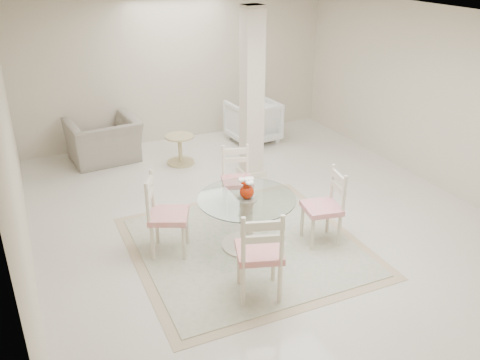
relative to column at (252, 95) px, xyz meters
name	(u,v)px	position (x,y,z in m)	size (l,w,h in m)	color
ground	(258,215)	(-0.50, -1.30, -1.35)	(7.00, 7.00, 0.00)	silver
room_shell	(261,86)	(-0.50, -1.30, 0.51)	(6.02, 7.02, 2.71)	beige
column	(252,95)	(0.00, 0.00, 0.00)	(0.30, 0.30, 2.70)	beige
area_rug	(246,246)	(-1.01, -1.99, -1.34)	(2.80, 2.80, 0.02)	tan
dining_table	(247,222)	(-1.01, -1.99, -1.00)	(1.20, 1.20, 0.69)	beige
red_vase	(247,188)	(-1.01, -1.99, -0.52)	(0.21, 0.19, 0.27)	#AE2105
dining_chair_east	(327,202)	(-0.03, -2.28, -0.78)	(0.50, 0.50, 1.09)	beige
dining_chair_north	(237,175)	(-0.71, -1.02, -0.80)	(0.52, 0.52, 1.04)	#F2E5C7
dining_chair_west	(162,209)	(-1.98, -1.69, -0.75)	(0.60, 0.60, 1.15)	beige
dining_chair_south	(260,248)	(-1.30, -2.98, -0.72)	(0.60, 0.60, 1.19)	beige
recliner_taupe	(104,140)	(-2.10, 1.60, -0.97)	(1.16, 1.02, 0.76)	gray
armchair_white	(253,121)	(0.71, 1.44, -0.95)	(0.85, 0.88, 0.80)	white
side_table	(180,151)	(-0.92, 0.93, -1.11)	(0.49, 0.49, 0.51)	tan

